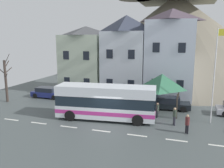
{
  "coord_description": "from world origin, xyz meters",
  "views": [
    {
      "loc": [
        6.43,
        -18.41,
        7.47
      ],
      "look_at": [
        -0.96,
        4.63,
        2.8
      ],
      "focal_mm": 37.74,
      "sensor_mm": 36.0,
      "label": 1
    }
  ],
  "objects": [
    {
      "name": "flagpole",
      "position": [
        8.79,
        3.53,
        4.76
      ],
      "size": [
        0.95,
        0.1,
        8.34
      ],
      "color": "silver",
      "rests_on": "ground_plane"
    },
    {
      "name": "townhouse_01",
      "position": [
        -1.31,
        11.78,
        5.22
      ],
      "size": [
        5.45,
        5.62,
        10.44
      ],
      "color": "silver",
      "rests_on": "ground_plane"
    },
    {
      "name": "bare_tree_00",
      "position": [
        -13.97,
        3.9,
        2.64
      ],
      "size": [
        1.81,
        1.13,
        5.77
      ],
      "color": "#382D28",
      "rests_on": "ground_plane"
    },
    {
      "name": "hilltop_castle",
      "position": [
        3.77,
        29.49,
        8.45
      ],
      "size": [
        42.05,
        42.05,
        24.41
      ],
      "color": "#726A5B",
      "rests_on": "ground_plane"
    },
    {
      "name": "townhouse_02",
      "position": [
        4.35,
        12.43,
        5.57
      ],
      "size": [
        5.67,
        6.92,
        11.14
      ],
      "color": "silver",
      "rests_on": "ground_plane"
    },
    {
      "name": "townhouse_00",
      "position": [
        -7.21,
        12.23,
        4.58
      ],
      "size": [
        5.69,
        6.52,
        9.16
      ],
      "color": "beige",
      "rests_on": "ground_plane"
    },
    {
      "name": "parked_car_01",
      "position": [
        4.72,
        6.72,
        0.66
      ],
      "size": [
        4.56,
        2.2,
        1.34
      ],
      "rotation": [
        0.0,
        0.0,
        0.08
      ],
      "color": "black",
      "rests_on": "ground_plane"
    },
    {
      "name": "ground_plane",
      "position": [
        0.0,
        -0.0,
        -0.03
      ],
      "size": [
        40.0,
        60.0,
        0.07
      ],
      "color": "#485050"
    },
    {
      "name": "public_bench",
      "position": [
        2.61,
        7.18,
        0.47
      ],
      "size": [
        1.65,
        0.48,
        0.87
      ],
      "color": "#473828",
      "rests_on": "ground_plane"
    },
    {
      "name": "parked_car_00",
      "position": [
        -10.45,
        7.11,
        0.66
      ],
      "size": [
        4.19,
        1.89,
        1.35
      ],
      "rotation": [
        0.0,
        0.0,
        -0.01
      ],
      "color": "navy",
      "rests_on": "ground_plane"
    },
    {
      "name": "pedestrian_00",
      "position": [
        3.95,
        3.52,
        0.8
      ],
      "size": [
        0.31,
        0.34,
        1.47
      ],
      "color": "black",
      "rests_on": "ground_plane"
    },
    {
      "name": "pedestrian_01",
      "position": [
        5.64,
        1.9,
        0.93
      ],
      "size": [
        0.32,
        0.32,
        1.6
      ],
      "color": "#2D2D38",
      "rests_on": "ground_plane"
    },
    {
      "name": "bus_shelter",
      "position": [
        4.08,
        5.41,
        3.18
      ],
      "size": [
        3.6,
        3.6,
        3.99
      ],
      "color": "#473D33",
      "rests_on": "ground_plane"
    },
    {
      "name": "pedestrian_02",
      "position": [
        6.71,
        0.33,
        0.91
      ],
      "size": [
        0.34,
        0.34,
        1.58
      ],
      "color": "black",
      "rests_on": "ground_plane"
    },
    {
      "name": "transit_bus",
      "position": [
        -0.61,
        1.63,
        1.61
      ],
      "size": [
        9.4,
        3.44,
        3.2
      ],
      "rotation": [
        0.0,
        0.0,
        0.11
      ],
      "color": "white",
      "rests_on": "ground_plane"
    }
  ]
}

